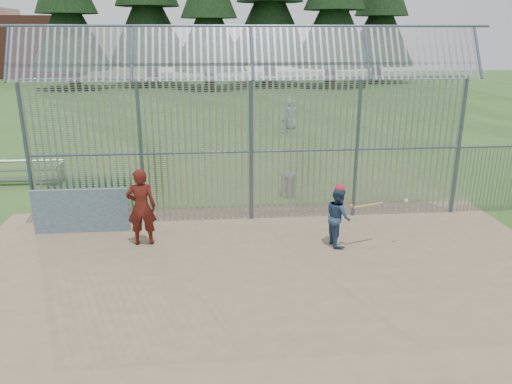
{
  "coord_description": "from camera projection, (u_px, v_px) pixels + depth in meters",
  "views": [
    {
      "loc": [
        -1.09,
        -9.95,
        5.15
      ],
      "look_at": [
        0.0,
        2.0,
        1.3
      ],
      "focal_mm": 35.0,
      "sensor_mm": 36.0,
      "label": 1
    }
  ],
  "objects": [
    {
      "name": "ground",
      "position": [
        264.0,
        275.0,
        11.11
      ],
      "size": [
        120.0,
        120.0,
        0.0
      ],
      "primitive_type": "plane",
      "color": "#2D511E",
      "rests_on": "ground"
    },
    {
      "name": "dugout_wall",
      "position": [
        81.0,
        211.0,
        13.27
      ],
      "size": [
        2.5,
        0.12,
        1.2
      ],
      "primitive_type": "cube",
      "color": "#38566B",
      "rests_on": "dirt_infield"
    },
    {
      "name": "onlooker",
      "position": [
        141.0,
        207.0,
        12.4
      ],
      "size": [
        0.73,
        0.49,
        1.97
      ],
      "primitive_type": "imported",
      "rotation": [
        0.0,
        0.0,
        3.16
      ],
      "color": "maroon",
      "rests_on": "dirt_infield"
    },
    {
      "name": "batting_gear",
      "position": [
        348.0,
        193.0,
        12.21
      ],
      "size": [
        1.78,
        0.44,
        0.57
      ],
      "color": "red",
      "rests_on": "ground"
    },
    {
      "name": "dirt_infield",
      "position": [
        267.0,
        285.0,
        10.63
      ],
      "size": [
        14.0,
        10.0,
        0.02
      ],
      "primitive_type": "cube",
      "color": "#756047",
      "rests_on": "ground"
    },
    {
      "name": "distant_buildings",
      "position": [
        30.0,
        46.0,
        61.58
      ],
      "size": [
        26.5,
        10.5,
        8.0
      ],
      "color": "brown",
      "rests_on": "ground"
    },
    {
      "name": "bleacher",
      "position": [
        21.0,
        171.0,
        17.86
      ],
      "size": [
        3.0,
        0.95,
        0.72
      ],
      "color": "gray",
      "rests_on": "ground"
    },
    {
      "name": "trash_can",
      "position": [
        289.0,
        185.0,
        16.38
      ],
      "size": [
        0.56,
        0.56,
        0.82
      ],
      "color": "gray",
      "rests_on": "ground"
    },
    {
      "name": "bg_kid_standing",
      "position": [
        291.0,
        114.0,
        27.57
      ],
      "size": [
        0.88,
        0.62,
        1.7
      ],
      "primitive_type": "imported",
      "rotation": [
        0.0,
        0.0,
        3.24
      ],
      "color": "gray",
      "rests_on": "ground"
    },
    {
      "name": "batter",
      "position": [
        338.0,
        217.0,
        12.43
      ],
      "size": [
        0.66,
        0.8,
        1.5
      ],
      "primitive_type": "imported",
      "rotation": [
        0.0,
        0.0,
        1.7
      ],
      "color": "navy",
      "rests_on": "dirt_infield"
    },
    {
      "name": "backstop_fence",
      "position": [
        316.0,
        138.0,
        13.8
      ],
      "size": [
        20.09,
        0.81,
        5.3
      ],
      "color": "#47566B",
      "rests_on": "ground"
    },
    {
      "name": "bg_kid_seated",
      "position": [
        286.0,
        124.0,
        26.48
      ],
      "size": [
        0.63,
        0.52,
        1.0
      ],
      "primitive_type": "imported",
      "rotation": [
        0.0,
        0.0,
        2.57
      ],
      "color": "slate",
      "rests_on": "ground"
    }
  ]
}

